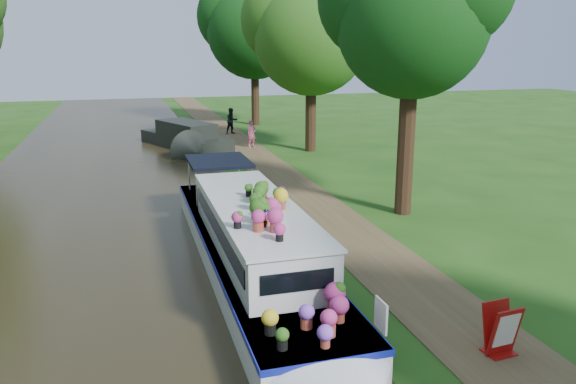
{
  "coord_description": "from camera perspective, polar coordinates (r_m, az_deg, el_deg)",
  "views": [
    {
      "loc": [
        -5.04,
        -13.46,
        5.5
      ],
      "look_at": [
        -0.54,
        2.01,
        1.3
      ],
      "focal_mm": 35.0,
      "sensor_mm": 36.0,
      "label": 1
    }
  ],
  "objects": [
    {
      "name": "towpath",
      "position": [
        15.82,
        8.16,
        -5.83
      ],
      "size": [
        2.2,
        100.0,
        0.03
      ],
      "primitive_type": "cube",
      "color": "#4F3F25",
      "rests_on": "ground"
    },
    {
      "name": "pedestrian_pink",
      "position": [
        31.38,
        -3.72,
        5.94
      ],
      "size": [
        0.65,
        0.55,
        1.53
      ],
      "primitive_type": "imported",
      "rotation": [
        0.0,
        0.0,
        0.4
      ],
      "color": "#D15697",
      "rests_on": "towpath"
    },
    {
      "name": "ground",
      "position": [
        15.39,
        4.05,
        -6.37
      ],
      "size": [
        100.0,
        100.0,
        0.0
      ],
      "primitive_type": "plane",
      "color": "#1D4812",
      "rests_on": "ground"
    },
    {
      "name": "second_boat",
      "position": [
        31.73,
        -10.31,
        5.47
      ],
      "size": [
        4.66,
        8.06,
        1.46
      ],
      "rotation": [
        0.0,
        0.0,
        0.41
      ],
      "color": "black",
      "rests_on": "canal_water"
    },
    {
      "name": "canal_water",
      "position": [
        14.57,
        -18.95,
        -8.36
      ],
      "size": [
        10.0,
        100.0,
        0.02
      ],
      "primitive_type": "cube",
      "color": "black",
      "rests_on": "ground"
    },
    {
      "name": "tree_near_mid",
      "position": [
        30.11,
        2.33,
        16.37
      ],
      "size": [
        6.9,
        6.6,
        9.4
      ],
      "color": "black",
      "rests_on": "ground"
    },
    {
      "name": "plant_boat",
      "position": [
        13.57,
        -3.37,
        -5.44
      ],
      "size": [
        2.29,
        13.52,
        2.28
      ],
      "color": "silver",
      "rests_on": "canal_water"
    },
    {
      "name": "pedestrian_dark",
      "position": [
        36.41,
        -5.74,
        7.19
      ],
      "size": [
        0.93,
        0.81,
        1.65
      ],
      "primitive_type": "imported",
      "rotation": [
        0.0,
        0.0,
        0.26
      ],
      "color": "black",
      "rests_on": "towpath"
    },
    {
      "name": "tree_near_far",
      "position": [
        40.6,
        -3.51,
        16.76
      ],
      "size": [
        7.59,
        7.26,
        10.3
      ],
      "color": "black",
      "rests_on": "ground"
    },
    {
      "name": "sandwich_board",
      "position": [
        11.2,
        20.85,
        -13.14
      ],
      "size": [
        0.62,
        0.52,
        0.96
      ],
      "rotation": [
        0.0,
        0.0,
        0.09
      ],
      "color": "#9D0E0B",
      "rests_on": "towpath"
    },
    {
      "name": "verge_plant",
      "position": [
        18.5,
        -0.66,
        -2.01
      ],
      "size": [
        0.47,
        0.44,
        0.42
      ],
      "primitive_type": "imported",
      "rotation": [
        0.0,
        0.0,
        0.35
      ],
      "color": "#206C28",
      "rests_on": "ground"
    },
    {
      "name": "tree_near_overhang",
      "position": [
        18.77,
        12.47,
        17.64
      ],
      "size": [
        5.52,
        5.28,
        8.99
      ],
      "color": "black",
      "rests_on": "ground"
    }
  ]
}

